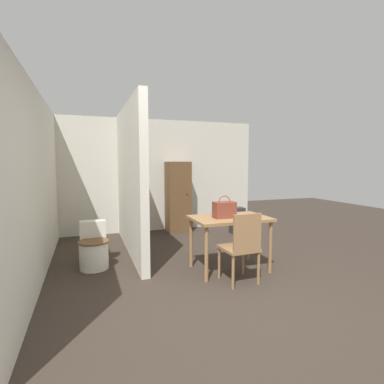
{
  "coord_description": "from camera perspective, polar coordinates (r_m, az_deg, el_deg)",
  "views": [
    {
      "loc": [
        -1.39,
        -2.56,
        1.54
      ],
      "look_at": [
        0.1,
        1.64,
        1.1
      ],
      "focal_mm": 28.0,
      "sensor_mm": 36.0,
      "label": 1
    }
  ],
  "objects": [
    {
      "name": "ground_plane",
      "position": [
        3.3,
        8.64,
        -22.34
      ],
      "size": [
        16.0,
        16.0,
        0.0
      ],
      "primitive_type": "plane",
      "color": "#382D26"
    },
    {
      "name": "wall_back",
      "position": [
        6.83,
        -7.77,
        3.12
      ],
      "size": [
        4.91,
        0.12,
        2.5
      ],
      "color": "beige",
      "rests_on": "ground_plane"
    },
    {
      "name": "wall_left",
      "position": [
        4.64,
        -27.21,
        1.38
      ],
      "size": [
        0.12,
        5.06,
        2.5
      ],
      "color": "beige",
      "rests_on": "ground_plane"
    },
    {
      "name": "partition_wall",
      "position": [
        5.28,
        -11.82,
        2.32
      ],
      "size": [
        0.12,
        2.81,
        2.5
      ],
      "color": "beige",
      "rests_on": "ground_plane"
    },
    {
      "name": "dining_table",
      "position": [
        4.32,
        7.22,
        -5.97
      ],
      "size": [
        1.08,
        0.72,
        0.77
      ],
      "color": "#997047",
      "rests_on": "ground_plane"
    },
    {
      "name": "wooden_chair",
      "position": [
        3.9,
        9.45,
        -9.98
      ],
      "size": [
        0.45,
        0.45,
        0.92
      ],
      "rotation": [
        0.0,
        0.0,
        0.04
      ],
      "color": "#997047",
      "rests_on": "ground_plane"
    },
    {
      "name": "toilet",
      "position": [
        4.7,
        -18.22,
        -10.32
      ],
      "size": [
        0.44,
        0.58,
        0.66
      ],
      "color": "silver",
      "rests_on": "ground_plane"
    },
    {
      "name": "handbag",
      "position": [
        4.22,
        6.18,
        -3.35
      ],
      "size": [
        0.3,
        0.18,
        0.31
      ],
      "color": "brown",
      "rests_on": "dining_table"
    },
    {
      "name": "wooden_cabinet",
      "position": [
        6.7,
        -2.69,
        -0.91
      ],
      "size": [
        0.5,
        0.48,
        1.56
      ],
      "color": "brown",
      "rests_on": "ground_plane"
    },
    {
      "name": "space_heater",
      "position": [
        6.67,
        8.6,
        -5.33
      ],
      "size": [
        0.29,
        0.24,
        0.56
      ],
      "color": "#2D2D33",
      "rests_on": "ground_plane"
    }
  ]
}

